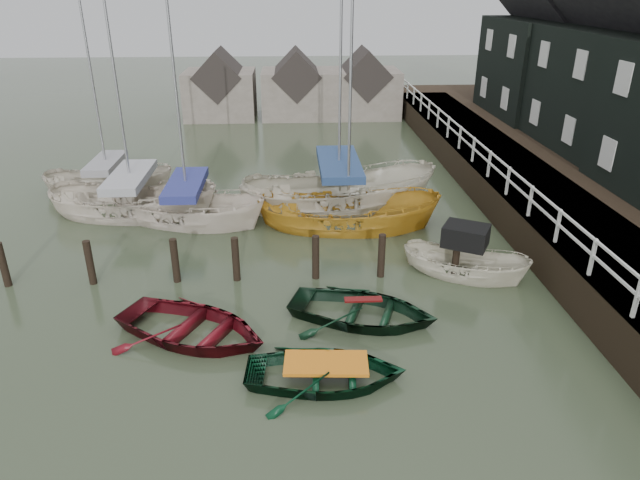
{
  "coord_description": "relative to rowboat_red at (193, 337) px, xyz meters",
  "views": [
    {
      "loc": [
        0.51,
        -12.41,
        8.29
      ],
      "look_at": [
        1.31,
        2.72,
        1.4
      ],
      "focal_mm": 32.0,
      "sensor_mm": 36.0,
      "label": 1
    }
  ],
  "objects": [
    {
      "name": "pier",
      "position": [
        11.55,
        10.02,
        0.71
      ],
      "size": [
        3.04,
        32.0,
        2.7
      ],
      "color": "black",
      "rests_on": "ground"
    },
    {
      "name": "sailboat_e",
      "position": [
        -5.22,
        11.29,
        0.06
      ],
      "size": [
        5.57,
        2.21,
        9.33
      ],
      "rotation": [
        0.0,
        0.0,
        1.55
      ],
      "color": "beige",
      "rests_on": "ground"
    },
    {
      "name": "motorboat",
      "position": [
        7.85,
        2.96,
        0.11
      ],
      "size": [
        4.11,
        3.14,
        2.32
      ],
      "rotation": [
        0.0,
        0.0,
        1.07
      ],
      "color": "beige",
      "rests_on": "ground"
    },
    {
      "name": "rowboat_red",
      "position": [
        0.0,
        0.0,
        0.0
      ],
      "size": [
        5.0,
        4.48,
        0.85
      ],
      "primitive_type": "imported",
      "rotation": [
        0.0,
        0.0,
        1.1
      ],
      "color": "#510B12",
      "rests_on": "ground"
    },
    {
      "name": "mooring_pilings",
      "position": [
        0.96,
        3.02,
        0.5
      ],
      "size": [
        13.72,
        0.22,
        1.8
      ],
      "color": "black",
      "rests_on": "ground"
    },
    {
      "name": "sailboat_d",
      "position": [
        4.47,
        9.02,
        0.06
      ],
      "size": [
        8.13,
        3.74,
        12.43
      ],
      "rotation": [
        0.0,
        0.0,
        1.67
      ],
      "color": "beige",
      "rests_on": "ground"
    },
    {
      "name": "far_sheds",
      "position": [
        2.91,
        26.02,
        1.86
      ],
      "size": [
        14.0,
        4.08,
        4.39
      ],
      "color": "#665B51",
      "rests_on": "ground"
    },
    {
      "name": "rowboat_dkgreen",
      "position": [
        4.42,
        0.6,
        0.0
      ],
      "size": [
        4.67,
        3.99,
        0.82
      ],
      "primitive_type": "imported",
      "rotation": [
        0.0,
        0.0,
        1.23
      ],
      "color": "black",
      "rests_on": "ground"
    },
    {
      "name": "sailboat_c",
      "position": [
        4.64,
        7.01,
        0.01
      ],
      "size": [
        6.94,
        3.31,
        10.91
      ],
      "rotation": [
        0.0,
        0.0,
        1.45
      ],
      "color": "#B98322",
      "rests_on": "ground"
    },
    {
      "name": "land_strip",
      "position": [
        17.08,
        10.02,
        0.0
      ],
      "size": [
        14.0,
        38.0,
        1.5
      ],
      "primitive_type": "cube",
      "color": "black",
      "rests_on": "ground"
    },
    {
      "name": "sailboat_b",
      "position": [
        -1.31,
        7.82,
        0.06
      ],
      "size": [
        6.69,
        4.33,
        10.58
      ],
      "rotation": [
        0.0,
        0.0,
        1.23
      ],
      "color": "beige",
      "rests_on": "ground"
    },
    {
      "name": "rowboat_green",
      "position": [
        3.28,
        -1.95,
        0.0
      ],
      "size": [
        3.78,
        2.81,
        0.75
      ],
      "primitive_type": "imported",
      "rotation": [
        0.0,
        0.0,
        1.51
      ],
      "color": "black",
      "rests_on": "ground"
    },
    {
      "name": "sailboat_a",
      "position": [
        -3.53,
        8.6,
        0.06
      ],
      "size": [
        6.95,
        3.44,
        11.0
      ],
      "rotation": [
        0.0,
        0.0,
        1.43
      ],
      "color": "beige",
      "rests_on": "ground"
    },
    {
      "name": "ground",
      "position": [
        2.08,
        0.02,
        0.0
      ],
      "size": [
        120.0,
        120.0,
        0.0
      ],
      "primitive_type": "plane",
      "color": "#2C3723",
      "rests_on": "ground"
    }
  ]
}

